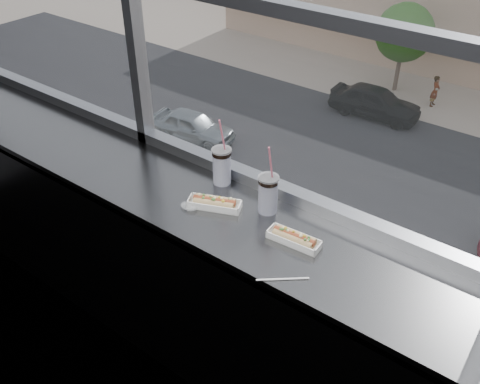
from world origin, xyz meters
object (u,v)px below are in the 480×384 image
Objects in this scene: hotdog_tray_right at (294,238)px; loose_straw at (283,279)px; soda_cup_left at (222,164)px; car_far_a at (376,97)px; wrapper at (189,206)px; hotdog_tray_left at (215,203)px; soda_cup_right at (268,192)px; pedestrian_a at (436,88)px; car_near_a at (193,122)px; tree_left at (404,33)px.

loose_straw is (0.09, -0.22, -0.02)m from hotdog_tray_right.
soda_cup_left reaches higher than car_far_a.
soda_cup_left is 1.73× the size of loose_straw.
hotdog_tray_right is 2.61× the size of wrapper.
hotdog_tray_left is at bearing 177.09° from hotdog_tray_right.
wrapper is 0.01× the size of car_far_a.
hotdog_tray_right is 0.27m from soda_cup_right.
car_far_a is 3.91m from pedestrian_a.
hotdog_tray_left is at bearing -163.18° from car_far_a.
hotdog_tray_left is 0.73× the size of soda_cup_right.
soda_cup_right is 0.06× the size of car_near_a.
car_far_a is 4.67m from tree_left.
hotdog_tray_right is 31.11m from tree_left.
wrapper is at bearing -166.61° from pedestrian_a.
wrapper is 30.45m from pedestrian_a.
pedestrian_a is at bearing 104.10° from soda_cup_right.
soda_cup_right is 28.04m from car_far_a.
loose_straw is at bearing -47.98° from soda_cup_right.
soda_cup_left is (-0.10, 0.19, 0.08)m from hotdog_tray_left.
hotdog_tray_right is at bearing -70.98° from tree_left.
car_near_a is (-15.59, 16.50, -11.04)m from loose_straw.
hotdog_tray_right reaches higher than car_far_a.
wrapper is at bearing -87.63° from soda_cup_left.
soda_cup_left is 0.07× the size of tree_left.
hotdog_tray_left reaches higher than hotdog_tray_right.
soda_cup_left is 0.29m from wrapper.
loose_straw is at bearing -162.25° from car_far_a.
loose_straw is (0.63, -0.41, -0.10)m from soda_cup_left.
soda_cup_left is 0.05× the size of car_far_a.
wrapper is 0.02× the size of car_near_a.
hotdog_tray_left is at bearing -61.21° from soda_cup_left.
car_far_a reaches higher than car_near_a.
soda_cup_right is 0.48m from loose_straw.
pedestrian_a is at bearing 103.49° from soda_cup_left.
tree_left is at bearing -33.28° from car_near_a.
soda_cup_right is (-0.22, 0.12, 0.08)m from hotdog_tray_right.
soda_cup_right is at bearing 92.15° from loose_straw.
car_near_a is at bearing 132.92° from soda_cup_left.
tree_left reaches higher than pedestrian_a.
wrapper is 0.04× the size of pedestrian_a.
wrapper reaches higher than car_far_a.
soda_cup_left is at bearing 92.37° from wrapper.
hotdog_tray_right reaches higher than wrapper.
pedestrian_a is 3.67m from tree_left.
hotdog_tray_right is 30.50m from pedestrian_a.
soda_cup_left is 0.33m from soda_cup_right.
wrapper is (-0.62, 0.14, 0.01)m from loose_straw.
soda_cup_left reaches higher than hotdog_tray_left.
tree_left is at bearing 108.69° from soda_cup_right.
hotdog_tray_left is 0.72× the size of soda_cup_left.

